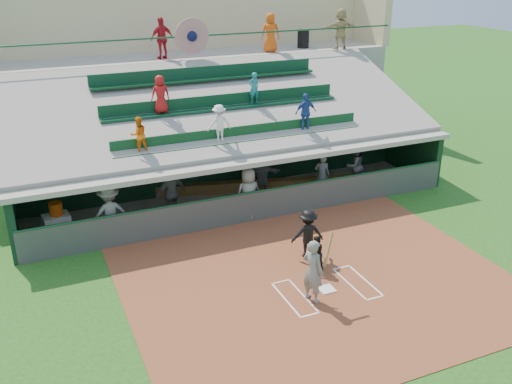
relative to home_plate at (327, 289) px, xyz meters
name	(u,v)px	position (x,y,z in m)	size (l,w,h in m)	color
ground	(327,290)	(0.00, 0.00, -0.04)	(100.00, 100.00, 0.00)	#1E4F16
dirt_slab	(318,281)	(0.00, 0.50, -0.03)	(11.00, 9.00, 0.02)	brown
home_plate	(327,289)	(0.00, 0.00, 0.00)	(0.43, 0.43, 0.03)	white
batters_box_chalk	(327,290)	(0.00, 0.00, -0.01)	(2.65, 1.85, 0.01)	silver
dugout_floor	(239,202)	(0.00, 6.75, -0.02)	(16.00, 3.50, 0.04)	gray
concourse_slab	(185,104)	(0.00, 13.50, 2.26)	(20.00, 3.00, 4.60)	gray
grandstand	(205,121)	(-0.01, 10.51, 2.23)	(20.40, 10.40, 7.80)	#454945
batter_at_plate	(313,271)	(-0.63, -0.28, 0.91)	(0.96, 0.81, 1.95)	#60635E
catcher	(316,253)	(0.22, 1.10, 0.55)	(0.55, 0.43, 1.12)	black
home_umpire	(308,234)	(0.40, 1.95, 0.78)	(1.03, 0.59, 1.59)	black
dugout_bench	(224,187)	(-0.20, 7.87, 0.21)	(13.68, 0.41, 0.41)	brown
white_table	(57,225)	(-6.66, 6.53, 0.38)	(0.86, 0.64, 0.75)	silver
water_cooler	(56,209)	(-6.63, 6.54, 0.98)	(0.44, 0.44, 0.44)	#C34A0B
dugout_player_a	(110,213)	(-5.04, 5.49, 0.98)	(1.25, 0.72, 1.94)	#5B5E59
dugout_player_b	(172,194)	(-2.75, 6.22, 0.99)	(1.16, 0.48, 1.98)	#50534E
dugout_player_c	(249,193)	(-0.21, 5.26, 0.95)	(0.93, 0.60, 1.90)	#61645F
dugout_player_d	(262,175)	(1.09, 7.02, 0.85)	(1.56, 0.50, 1.69)	#585A55
dugout_player_e	(322,175)	(3.26, 6.14, 0.83)	(0.60, 0.39, 1.64)	#5D615B
dugout_player_f	(354,165)	(4.89, 6.37, 0.90)	(0.87, 0.68, 1.79)	#545752
trash_bin	(303,39)	(6.00, 13.21, 4.99)	(0.56, 0.56, 0.84)	black
concourse_staff_a	(162,38)	(-1.10, 12.75, 5.45)	(1.03, 0.43, 1.76)	#AE1320
concourse_staff_b	(270,33)	(3.98, 12.64, 5.44)	(0.86, 0.56, 1.76)	#DD4D0D
concourse_staff_c	(341,29)	(7.49, 12.24, 5.50)	(1.74, 0.55, 1.88)	tan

